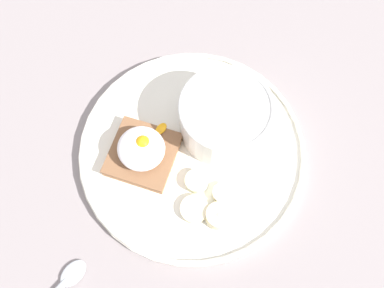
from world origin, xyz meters
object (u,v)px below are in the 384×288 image
at_px(oatmeal_bowl, 225,117).
at_px(spoon, 61,287).
at_px(banana_slice_back, 194,209).
at_px(banana_slice_right, 219,216).
at_px(toast_slice, 143,154).
at_px(poached_egg, 141,148).
at_px(banana_slice_front, 197,181).
at_px(banana_slice_left, 223,194).

xyz_separation_m(oatmeal_bowl, spoon, (-0.02, -0.29, -0.04)).
height_order(banana_slice_back, banana_slice_right, banana_slice_right).
height_order(banana_slice_back, spoon, banana_slice_back).
bearing_deg(banana_slice_right, toast_slice, -178.97).
bearing_deg(banana_slice_back, banana_slice_right, 24.20).
relative_size(oatmeal_bowl, toast_slice, 1.10).
bearing_deg(banana_slice_back, poached_egg, 173.45).
bearing_deg(banana_slice_front, poached_egg, -167.08).
xyz_separation_m(oatmeal_bowl, banana_slice_back, (0.04, -0.11, -0.03)).
xyz_separation_m(poached_egg, banana_slice_front, (0.08, 0.02, -0.02)).
height_order(toast_slice, spoon, toast_slice).
xyz_separation_m(oatmeal_bowl, banana_slice_left, (0.06, -0.07, -0.03)).
bearing_deg(banana_slice_back, spoon, -109.51).
distance_m(oatmeal_bowl, banana_slice_back, 0.12).
bearing_deg(banana_slice_left, banana_slice_front, -164.69).
height_order(toast_slice, banana_slice_right, toast_slice).
distance_m(toast_slice, banana_slice_left, 0.12).
xyz_separation_m(toast_slice, banana_slice_left, (0.11, 0.03, -0.00)).
bearing_deg(spoon, toast_slice, 101.07).
bearing_deg(toast_slice, banana_slice_back, -6.16).
bearing_deg(oatmeal_bowl, poached_egg, -117.39).
height_order(oatmeal_bowl, banana_slice_right, oatmeal_bowl).
bearing_deg(poached_egg, banana_slice_back, -6.55).
relative_size(oatmeal_bowl, banana_slice_right, 3.11).
distance_m(banana_slice_front, spoon, 0.21).
bearing_deg(banana_slice_left, banana_slice_right, -61.91).
relative_size(toast_slice, banana_slice_left, 2.77).
relative_size(banana_slice_front, banana_slice_right, 1.01).
relative_size(banana_slice_left, banana_slice_back, 0.97).
height_order(banana_slice_left, banana_slice_back, banana_slice_left).
bearing_deg(toast_slice, banana_slice_left, 14.02).
relative_size(banana_slice_back, spoon, 0.39).
height_order(banana_slice_front, banana_slice_right, banana_slice_right).
bearing_deg(oatmeal_bowl, spoon, -93.31).
relative_size(toast_slice, banana_slice_right, 2.82).
xyz_separation_m(oatmeal_bowl, banana_slice_right, (0.07, -0.10, -0.02)).
height_order(banana_slice_right, spoon, banana_slice_right).
bearing_deg(banana_slice_back, banana_slice_left, 69.10).
relative_size(banana_slice_left, banana_slice_right, 1.02).
relative_size(toast_slice, banana_slice_front, 2.79).
distance_m(poached_egg, banana_slice_back, 0.10).
xyz_separation_m(toast_slice, spoon, (0.04, -0.18, -0.02)).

